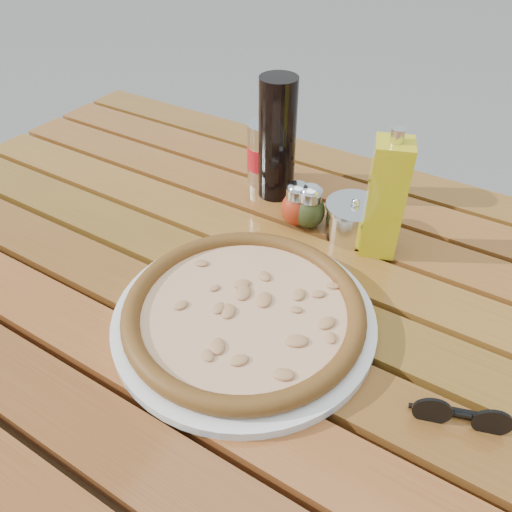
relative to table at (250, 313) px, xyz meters
The scene contains 11 objects.
ground 0.67m from the table, 90.00° to the left, with size 60.00×60.00×0.00m, color slate.
table is the anchor object (origin of this frame).
plate 0.12m from the table, 62.17° to the right, with size 0.36×0.36×0.01m, color silver.
pizza 0.13m from the table, 62.17° to the right, with size 0.45×0.45×0.03m.
pepper_shaker 0.20m from the table, 92.45° to the left, with size 0.06×0.06×0.08m.
oregano_shaker 0.20m from the table, 85.18° to the left, with size 0.06×0.06×0.08m.
dark_bottle 0.31m from the table, 110.39° to the left, with size 0.07×0.07×0.22m, color black.
soda_can 0.31m from the table, 116.16° to the left, with size 0.08×0.08×0.12m.
olive_oil_cruet 0.28m from the table, 51.20° to the left, with size 0.07×0.07×0.21m.
parmesan_tin 0.23m from the table, 64.81° to the left, with size 0.12×0.12×0.07m.
sunglasses 0.36m from the table, 14.10° to the right, with size 0.11×0.06×0.04m.
Camera 1 is at (0.30, -0.47, 1.26)m, focal length 35.00 mm.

